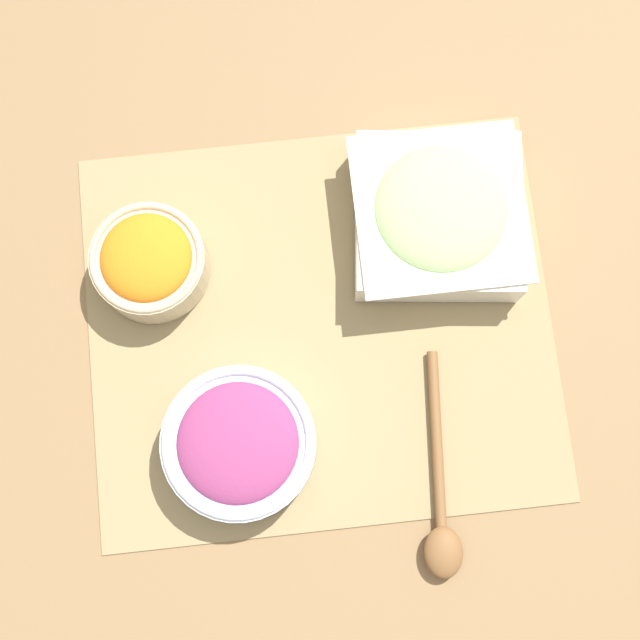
{
  "coord_description": "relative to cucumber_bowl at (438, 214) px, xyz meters",
  "views": [
    {
      "loc": [
        -0.02,
        -0.19,
        1.0
      ],
      "look_at": [
        0.0,
        0.0,
        0.03
      ],
      "focal_mm": 50.0,
      "sensor_mm": 36.0,
      "label": 1
    }
  ],
  "objects": [
    {
      "name": "placemat",
      "position": [
        -0.15,
        -0.1,
        -0.04
      ],
      "size": [
        0.53,
        0.46,
        0.0
      ],
      "color": "#937F56",
      "rests_on": "ground_plane"
    },
    {
      "name": "wooden_spoon",
      "position": [
        -0.04,
        -0.33,
        -0.03
      ],
      "size": [
        0.05,
        0.25,
        0.02
      ],
      "color": "brown",
      "rests_on": "placemat"
    },
    {
      "name": "ground_plane",
      "position": [
        -0.15,
        -0.1,
        -0.04
      ],
      "size": [
        3.0,
        3.0,
        0.0
      ],
      "primitive_type": "plane",
      "color": "olive"
    },
    {
      "name": "carrot_bowl",
      "position": [
        -0.33,
        -0.02,
        -0.0
      ],
      "size": [
        0.13,
        0.13,
        0.07
      ],
      "color": "#C6B28E",
      "rests_on": "placemat"
    },
    {
      "name": "onion_bowl",
      "position": [
        -0.25,
        -0.23,
        -0.0
      ],
      "size": [
        0.17,
        0.17,
        0.06
      ],
      "color": "silver",
      "rests_on": "placemat"
    },
    {
      "name": "cucumber_bowl",
      "position": [
        0.0,
        0.0,
        0.0
      ],
      "size": [
        0.21,
        0.21,
        0.08
      ],
      "color": "silver",
      "rests_on": "placemat"
    }
  ]
}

